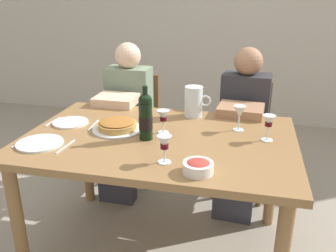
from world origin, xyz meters
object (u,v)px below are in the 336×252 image
dinner_plate_left_setting (40,143)px  chair_right (244,131)px  diner_right (242,127)px  water_pitcher (194,103)px  wine_glass_right_diner (239,113)px  diner_left (125,116)px  chair_left (135,120)px  salad_bowl (198,167)px  wine_glass_left_diner (164,144)px  dinner_plate_right_setting (71,123)px  wine_glass_spare (269,122)px  dining_table (159,151)px  baked_tart (117,126)px  wine_glass_centre (163,117)px  wine_bottle (146,117)px

dinner_plate_left_setting → chair_right: (1.04, 1.14, -0.27)m
chair_right → diner_right: 0.26m
water_pitcher → wine_glass_right_diner: water_pitcher is taller
water_pitcher → diner_left: diner_left is taller
chair_left → salad_bowl: bearing=119.7°
wine_glass_left_diner → dinner_plate_right_setting: size_ratio=0.64×
dinner_plate_right_setting → diner_right: size_ratio=0.18×
wine_glass_left_diner → wine_glass_spare: bearing=38.8°
dinner_plate_left_setting → chair_left: chair_left is taller
dinner_plate_right_setting → diner_right: (1.02, 0.57, -0.15)m
salad_bowl → wine_glass_spare: wine_glass_spare is taller
dining_table → chair_right: 1.01m
salad_bowl → dinner_plate_left_setting: size_ratio=0.57×
wine_glass_left_diner → salad_bowl: bearing=-21.6°
wine_glass_spare → chair_left: (-1.04, 0.84, -0.37)m
wine_glass_right_diner → chair_right: wine_glass_right_diner is taller
salad_bowl → dinner_plate_left_setting: salad_bowl is taller
wine_glass_right_diner → dining_table: bearing=-155.3°
dining_table → dinner_plate_left_setting: dinner_plate_left_setting is taller
dinner_plate_left_setting → chair_left: (0.14, 1.17, -0.27)m
dining_table → diner_left: 0.82m
baked_tart → chair_right: 1.15m
chair_left → wine_glass_spare: bearing=141.3°
wine_glass_left_diner → diner_left: bearing=119.3°
dining_table → dinner_plate_left_setting: (-0.59, -0.25, 0.10)m
wine_glass_right_diner → chair_right: (0.03, 0.69, -0.37)m
chair_right → diner_left: bearing=17.0°
salad_bowl → diner_left: 1.30m
wine_glass_centre → diner_left: 0.81m
salad_bowl → diner_left: (-0.73, 1.06, -0.18)m
diner_right → dining_table: bearing=60.4°
dinner_plate_left_setting → chair_left: size_ratio=0.28×
dining_table → salad_bowl: size_ratio=10.79×
chair_left → chair_right: (0.91, -0.04, 0.00)m
wine_glass_left_diner → wine_bottle: bearing=122.9°
wine_bottle → water_pitcher: 0.48m
wine_glass_right_diner → dinner_plate_right_setting: (-1.01, -0.12, -0.10)m
wine_glass_right_diner → chair_left: size_ratio=0.17×
diner_left → wine_glass_spare: bearing=150.1°
wine_glass_spare → dinner_plate_right_setting: bearing=-179.9°
wine_glass_centre → wine_glass_spare: 0.58m
dining_table → chair_left: 1.04m
wine_glass_left_diner → dinner_plate_right_setting: bearing=150.7°
baked_tart → wine_glass_centre: 0.28m
wine_glass_spare → chair_left: wine_glass_spare is taller
water_pitcher → diner_left: 0.69m
wine_glass_left_diner → wine_glass_centre: bearing=104.6°
dining_table → wine_glass_centre: 0.20m
wine_glass_right_diner → wine_glass_spare: bearing=-36.7°
dining_table → dinner_plate_right_setting: 0.59m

